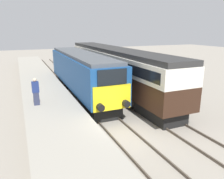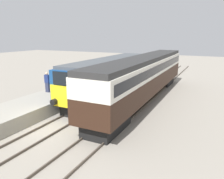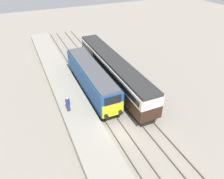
{
  "view_description": "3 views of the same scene",
  "coord_description": "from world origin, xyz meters",
  "views": [
    {
      "loc": [
        -5.03,
        -9.93,
        5.8
      ],
      "look_at": [
        0.0,
        1.74,
        2.3
      ],
      "focal_mm": 35.0,
      "sensor_mm": 36.0,
      "label": 1
    },
    {
      "loc": [
        9.45,
        -10.06,
        5.97
      ],
      "look_at": [
        1.7,
        5.74,
        1.6
      ],
      "focal_mm": 35.0,
      "sensor_mm": 36.0,
      "label": 2
    },
    {
      "loc": [
        -7.66,
        -15.23,
        16.46
      ],
      "look_at": [
        1.7,
        5.74,
        1.6
      ],
      "focal_mm": 35.0,
      "sensor_mm": 36.0,
      "label": 3
    }
  ],
  "objects": [
    {
      "name": "rails_far_track",
      "position": [
        3.4,
        5.0,
        0.07
      ],
      "size": [
        1.5,
        60.0,
        0.14
      ],
      "color": "#4C4238",
      "rests_on": "ground_plane"
    },
    {
      "name": "locomotive",
      "position": [
        0.0,
        8.62,
        2.14
      ],
      "size": [
        2.7,
        14.27,
        3.83
      ],
      "color": "black",
      "rests_on": "ground_plane"
    },
    {
      "name": "ground_plane",
      "position": [
        0.0,
        0.0,
        0.0
      ],
      "size": [
        120.0,
        120.0,
        0.0
      ],
      "primitive_type": "plane",
      "color": "gray"
    },
    {
      "name": "passenger_carriage",
      "position": [
        3.4,
        9.24,
        2.5
      ],
      "size": [
        2.75,
        19.81,
        4.12
      ],
      "color": "black",
      "rests_on": "ground_plane"
    },
    {
      "name": "platform_left",
      "position": [
        -3.3,
        8.0,
        0.49
      ],
      "size": [
        3.5,
        50.0,
        0.98
      ],
      "color": "#9E998C",
      "rests_on": "ground_plane"
    },
    {
      "name": "person_on_platform",
      "position": [
        -4.19,
        4.56,
        1.9
      ],
      "size": [
        0.44,
        0.26,
        1.82
      ],
      "color": "#2D334C",
      "rests_on": "platform_left"
    },
    {
      "name": "rails_near_track",
      "position": [
        0.0,
        5.0,
        0.07
      ],
      "size": [
        1.51,
        60.0,
        0.14
      ],
      "color": "#4C4238",
      "rests_on": "ground_plane"
    }
  ]
}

